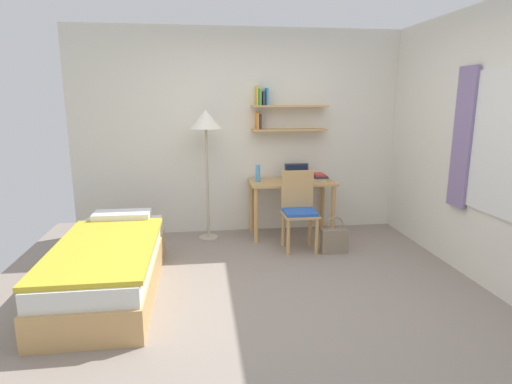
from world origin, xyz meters
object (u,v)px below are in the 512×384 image
laptop (297,176)px  water_bottle (258,173)px  handbag (334,240)px  standing_lamp (206,127)px  bed (109,265)px  desk_chair (299,208)px  book_stack (319,177)px  desk (291,191)px

laptop → water_bottle: 0.53m
handbag → standing_lamp: bearing=153.8°
laptop → handbag: (0.26, -0.77, -0.61)m
bed → standing_lamp: bearing=55.3°
laptop → water_bottle: (-0.52, -0.07, 0.05)m
desk_chair → handbag: bearing=-29.3°
standing_lamp → handbag: size_ratio=3.70×
water_bottle → book_stack: size_ratio=0.89×
bed → book_stack: (2.36, 1.40, 0.51)m
standing_lamp → water_bottle: (0.63, 0.01, -0.58)m
water_bottle → book_stack: 0.80m
desk_chair → handbag: desk_chair is taller
handbag → desk: bearing=116.6°
bed → desk: 2.44m
bed → water_bottle: (1.56, 1.36, 0.58)m
bed → laptop: size_ratio=6.19×
desk → desk_chair: desk_chair is taller
desk → water_bottle: 0.49m
standing_lamp → handbag: bearing=-26.2°
water_bottle → bed: bearing=-139.0°
desk_chair → book_stack: bearing=54.4°
desk → laptop: size_ratio=3.34×
laptop → water_bottle: size_ratio=1.49×
handbag → laptop: bearing=108.7°
standing_lamp → water_bottle: standing_lamp is taller
desk → handbag: 0.90m
laptop → handbag: size_ratio=0.74×
bed → laptop: (2.08, 1.43, 0.53)m
desk_chair → standing_lamp: standing_lamp is taller
standing_lamp → book_stack: size_ratio=6.67×
bed → water_bottle: size_ratio=9.20×
desk_chair → handbag: 0.54m
standing_lamp → handbag: 2.01m
desk_chair → book_stack: size_ratio=3.80×
bed → desk_chair: desk_chair is taller
desk_chair → water_bottle: size_ratio=4.26×
laptop → book_stack: size_ratio=1.33×
water_bottle → book_stack: bearing=2.5°
bed → desk_chair: size_ratio=2.16×
laptop → bed: bearing=-145.6°
standing_lamp → desk: bearing=0.5°
bed → water_bottle: 2.15m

